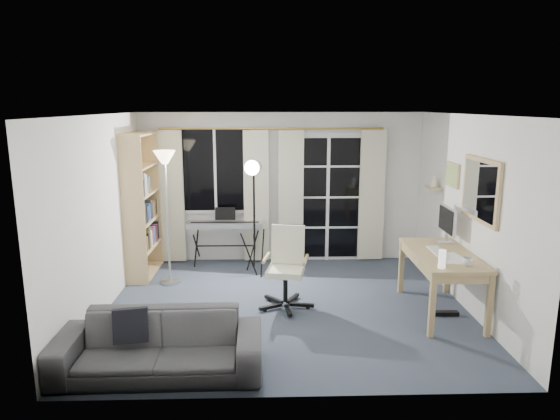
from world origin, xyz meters
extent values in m
cube|color=#363E4F|center=(0.00, 0.00, -0.01)|extent=(4.50, 4.00, 0.02)
cube|color=white|center=(-1.05, 1.98, 1.50)|extent=(1.20, 0.06, 1.40)
cube|color=black|center=(-1.05, 1.95, 1.50)|extent=(1.10, 0.02, 1.30)
cube|color=white|center=(-1.05, 1.94, 1.50)|extent=(0.04, 0.03, 1.30)
cube|color=white|center=(0.75, 1.98, 1.02)|extent=(1.32, 0.06, 2.11)
cube|color=black|center=(0.45, 1.95, 1.02)|extent=(0.55, 0.02, 1.95)
cube|color=black|center=(1.05, 1.95, 1.02)|extent=(0.55, 0.02, 1.95)
cube|color=white|center=(0.75, 1.94, 1.02)|extent=(0.05, 0.04, 2.05)
cube|color=white|center=(0.75, 1.94, 0.55)|extent=(1.15, 0.03, 0.03)
cube|color=white|center=(0.75, 1.94, 1.05)|extent=(1.15, 0.03, 0.03)
cube|color=white|center=(0.75, 1.94, 1.55)|extent=(1.15, 0.03, 0.03)
cylinder|color=gold|center=(-0.15, 1.90, 2.15)|extent=(3.50, 0.03, 0.03)
cube|color=beige|center=(-1.75, 1.88, 1.08)|extent=(0.40, 0.07, 2.10)
cube|color=beige|center=(-0.40, 1.88, 1.08)|extent=(0.40, 0.07, 2.10)
cube|color=beige|center=(0.15, 1.88, 1.08)|extent=(0.40, 0.07, 2.10)
cube|color=beige|center=(1.45, 1.88, 1.08)|extent=(0.40, 0.07, 2.10)
cube|color=tan|center=(-2.10, 0.85, 1.06)|extent=(0.34, 0.04, 2.13)
cube|color=tan|center=(-2.08, 1.81, 1.06)|extent=(0.34, 0.04, 2.13)
cube|color=tan|center=(-2.24, 1.33, 1.06)|extent=(0.05, 0.96, 2.13)
cube|color=tan|center=(-2.09, 1.33, 0.03)|extent=(0.36, 0.96, 0.03)
cube|color=tan|center=(-2.09, 1.33, 0.43)|extent=(0.36, 0.96, 0.03)
cube|color=tan|center=(-2.09, 1.33, 0.83)|extent=(0.36, 0.96, 0.03)
cube|color=tan|center=(-2.09, 1.33, 1.24)|extent=(0.36, 0.96, 0.03)
cube|color=tan|center=(-2.09, 1.33, 1.64)|extent=(0.36, 0.96, 0.03)
cube|color=tan|center=(-2.09, 1.33, 2.10)|extent=(0.36, 0.96, 0.03)
cube|color=silver|center=(-2.08, 0.94, 0.58)|extent=(0.24, 0.07, 0.27)
cube|color=olive|center=(-2.07, 1.04, 0.55)|extent=(0.24, 0.05, 0.22)
cube|color=#2A2A2A|center=(-2.07, 1.13, 0.56)|extent=(0.24, 0.04, 0.25)
cube|color=olive|center=(-2.07, 1.21, 0.60)|extent=(0.24, 0.04, 0.32)
cube|color=silver|center=(-2.07, 1.29, 0.56)|extent=(0.24, 0.06, 0.25)
cube|color=#B6346B|center=(-2.07, 1.39, 0.57)|extent=(0.24, 0.04, 0.26)
cube|color=#345E9E|center=(-2.07, 1.47, 0.57)|extent=(0.24, 0.06, 0.26)
cube|color=olive|center=(-2.06, 1.56, 0.56)|extent=(0.24, 0.04, 0.24)
cube|color=#B6346B|center=(-2.06, 1.64, 0.57)|extent=(0.24, 0.06, 0.25)
cube|color=#2A2A2A|center=(-2.06, 1.74, 0.58)|extent=(0.24, 0.03, 0.28)
cube|color=#345E9E|center=(-2.08, 0.94, 0.99)|extent=(0.24, 0.04, 0.29)
cube|color=#2A2A2A|center=(-2.07, 1.01, 0.99)|extent=(0.24, 0.07, 0.28)
cube|color=#2A2A2A|center=(-2.07, 1.12, 0.97)|extent=(0.24, 0.04, 0.25)
cube|color=#345E9E|center=(-2.07, 1.20, 0.96)|extent=(0.24, 0.04, 0.23)
cube|color=#345E9E|center=(-2.07, 1.27, 0.97)|extent=(0.24, 0.04, 0.25)
cube|color=#2A2A2A|center=(-2.07, 1.36, 0.99)|extent=(0.24, 0.04, 0.29)
cube|color=#2A2A2A|center=(-2.07, 1.43, 0.96)|extent=(0.24, 0.05, 0.23)
cube|color=#D37D4F|center=(-2.06, 1.52, 0.97)|extent=(0.24, 0.05, 0.25)
cube|color=olive|center=(-2.06, 1.61, 0.97)|extent=(0.24, 0.04, 0.26)
cube|color=#2A2A2A|center=(-2.06, 1.68, 0.97)|extent=(0.24, 0.04, 0.25)
cube|color=#B6346B|center=(-2.08, 0.94, 1.40)|extent=(0.24, 0.04, 0.30)
cube|color=#2A2A2A|center=(-2.07, 1.02, 1.36)|extent=(0.24, 0.03, 0.23)
cube|color=silver|center=(-2.07, 1.09, 1.41)|extent=(0.24, 0.04, 0.32)
cube|color=silver|center=(-2.07, 1.17, 1.39)|extent=(0.24, 0.04, 0.29)
cube|color=olive|center=(-2.07, 1.25, 1.37)|extent=(0.24, 0.04, 0.24)
cube|color=#345E9E|center=(-2.07, 1.32, 1.37)|extent=(0.24, 0.05, 0.24)
cylinder|color=#B2B2B7|center=(-1.63, 0.91, 0.02)|extent=(0.28, 0.28, 0.03)
cylinder|color=#B2B2B7|center=(-1.63, 0.91, 0.91)|extent=(0.03, 0.03, 1.76)
cone|color=#FFE5B2|center=(-1.63, 0.91, 1.81)|extent=(0.31, 0.31, 0.18)
cylinder|color=black|center=(-1.35, 1.70, 0.32)|extent=(0.03, 0.58, 0.52)
cylinder|color=black|center=(-1.35, 1.70, 0.32)|extent=(0.03, 0.58, 0.52)
cylinder|color=black|center=(-0.44, 1.70, 0.32)|extent=(0.03, 0.58, 0.52)
cylinder|color=black|center=(-0.44, 1.70, 0.32)|extent=(0.03, 0.58, 0.52)
cylinder|color=black|center=(-0.89, 1.70, 0.32)|extent=(0.92, 0.03, 0.02)
cube|color=silver|center=(-0.89, 1.70, 0.67)|extent=(1.20, 0.31, 0.08)
cube|color=white|center=(-0.90, 1.63, 0.70)|extent=(1.10, 0.14, 0.01)
cube|color=black|center=(-0.89, 1.66, 0.71)|extent=(1.06, 0.08, 0.01)
cube|color=black|center=(-0.89, 1.79, 0.83)|extent=(0.32, 0.07, 0.20)
cylinder|color=black|center=(-0.31, 1.23, 0.32)|extent=(0.08, 0.28, 0.71)
cylinder|color=black|center=(-0.46, 1.36, 0.32)|extent=(0.22, 0.20, 0.72)
cylinder|color=black|center=(-0.50, 1.16, 0.32)|extent=(0.27, 0.11, 0.72)
cylinder|color=black|center=(-0.42, 1.25, 1.02)|extent=(0.04, 0.04, 1.24)
cylinder|color=silver|center=(-0.43, 1.20, 1.63)|extent=(0.26, 0.17, 0.24)
cylinder|color=white|center=(-0.45, 1.12, 1.63)|extent=(0.20, 0.06, 0.20)
cube|color=black|center=(0.19, -0.06, 0.04)|extent=(0.31, 0.11, 0.04)
cylinder|color=black|center=(0.27, -0.07, 0.02)|extent=(0.06, 0.06, 0.05)
cube|color=black|center=(0.09, 0.17, 0.04)|extent=(0.19, 0.29, 0.04)
cylinder|color=black|center=(0.13, 0.24, 0.02)|extent=(0.06, 0.06, 0.05)
cube|color=black|center=(-0.16, 0.14, 0.04)|extent=(0.24, 0.26, 0.04)
cylinder|color=black|center=(-0.21, 0.19, 0.02)|extent=(0.06, 0.06, 0.05)
cube|color=black|center=(-0.21, -0.10, 0.04)|extent=(0.30, 0.17, 0.04)
cylinder|color=black|center=(-0.27, -0.14, 0.02)|extent=(0.06, 0.06, 0.05)
cube|color=black|center=(0.01, -0.22, 0.04)|extent=(0.09, 0.31, 0.04)
cylinder|color=black|center=(0.02, -0.30, 0.02)|extent=(0.06, 0.06, 0.05)
cylinder|color=black|center=(-0.01, -0.02, 0.27)|extent=(0.07, 0.07, 0.38)
cube|color=white|center=(-0.01, -0.02, 0.48)|extent=(0.52, 0.52, 0.08)
cube|color=white|center=(0.03, 0.19, 0.77)|extent=(0.44, 0.20, 0.50)
cube|color=black|center=(0.03, 0.23, 0.79)|extent=(0.41, 0.17, 0.46)
cylinder|color=tan|center=(-0.26, 0.05, 0.63)|extent=(0.11, 0.38, 0.04)
cylinder|color=tan|center=(0.23, -0.04, 0.63)|extent=(0.11, 0.38, 0.04)
cube|color=tan|center=(1.88, -0.22, 0.74)|extent=(0.73, 1.43, 0.04)
cube|color=tan|center=(1.88, -0.22, 0.67)|extent=(0.69, 1.39, 0.10)
cube|color=tan|center=(1.55, -0.89, 0.36)|extent=(0.06, 0.06, 0.72)
cube|color=tan|center=(2.18, -0.90, 0.36)|extent=(0.06, 0.06, 0.72)
cube|color=tan|center=(1.58, 0.45, 0.36)|extent=(0.06, 0.06, 0.72)
cube|color=tan|center=(2.21, 0.44, 0.36)|extent=(0.06, 0.06, 0.72)
cube|color=silver|center=(2.08, 0.23, 0.77)|extent=(0.18, 0.12, 0.02)
cube|color=silver|center=(2.08, 0.23, 0.90)|extent=(0.04, 0.03, 0.22)
cube|color=silver|center=(2.08, 0.23, 1.06)|extent=(0.05, 0.55, 0.34)
cube|color=black|center=(2.06, 0.23, 1.06)|extent=(0.02, 0.51, 0.30)
cube|color=white|center=(1.83, -0.17, 0.77)|extent=(0.15, 0.43, 0.02)
cube|color=white|center=(1.78, -0.47, 0.77)|extent=(0.06, 0.10, 0.02)
cube|color=white|center=(1.93, -0.38, 0.76)|extent=(0.26, 0.33, 0.01)
cube|color=white|center=(1.90, -0.58, 0.76)|extent=(0.23, 0.17, 0.00)
cube|color=black|center=(1.69, -0.68, 0.82)|extent=(0.05, 0.04, 0.12)
cylinder|color=white|center=(1.67, -0.78, 0.86)|extent=(0.08, 0.08, 0.20)
cube|color=black|center=(1.93, -0.33, 0.03)|extent=(0.31, 0.09, 0.05)
imported|color=silver|center=(1.98, -0.72, 0.82)|extent=(0.13, 0.10, 0.12)
cube|color=tan|center=(2.23, -0.35, 1.55)|extent=(0.04, 0.94, 0.74)
cube|color=white|center=(2.21, -0.35, 1.55)|extent=(0.01, 0.84, 0.64)
cube|color=tan|center=(2.23, 0.55, 1.60)|extent=(0.03, 0.42, 0.32)
cube|color=#4D9B6B|center=(2.21, 0.55, 1.60)|extent=(0.00, 0.36, 0.26)
cube|color=tan|center=(2.16, 1.05, 1.35)|extent=(0.16, 0.30, 0.02)
cone|color=white|center=(2.16, 1.05, 1.44)|extent=(0.12, 0.12, 0.15)
imported|color=#343336|center=(-1.28, -1.55, 0.38)|extent=(1.94, 0.59, 0.76)
cube|color=black|center=(-1.56, -1.46, 0.45)|extent=(0.35, 0.23, 0.34)
camera|label=1|loc=(-0.27, -5.94, 2.51)|focal=32.00mm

